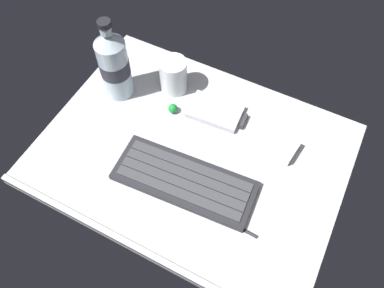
{
  "coord_description": "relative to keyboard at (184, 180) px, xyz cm",
  "views": [
    {
      "loc": [
        19.31,
        -37.49,
        70.96
      ],
      "look_at": [
        0.0,
        0.0,
        3.0
      ],
      "focal_mm": 35.78,
      "sensor_mm": 36.0,
      "label": 1
    }
  ],
  "objects": [
    {
      "name": "stylus_pen",
      "position": [
        13.0,
        -3.72,
        -0.46
      ],
      "size": [
        9.52,
        1.13,
        0.7
      ],
      "primitive_type": "cylinder",
      "rotation": [
        0.0,
        1.57,
        -0.04
      ],
      "color": "#26262B",
      "rests_on": "ground_plane"
    },
    {
      "name": "ground_plane",
      "position": [
        -2.0,
        7.04,
        -1.79
      ],
      "size": [
        64.0,
        48.0,
        2.8
      ],
      "color": "#B7BABC"
    },
    {
      "name": "keyboard",
      "position": [
        0.0,
        0.0,
        0.0
      ],
      "size": [
        29.68,
        12.94,
        1.7
      ],
      "color": "#232328",
      "rests_on": "ground_plane"
    },
    {
      "name": "charger_block",
      "position": [
        14.46,
        16.39,
        0.39
      ],
      "size": [
        7.67,
        6.47,
        2.4
      ],
      "primitive_type": "cube",
      "rotation": [
        0.0,
        0.0,
        -0.13
      ],
      "color": "white",
      "rests_on": "ground_plane"
    },
    {
      "name": "trackball_mouse",
      "position": [
        -10.79,
        14.82,
        0.29
      ],
      "size": [
        2.2,
        2.2,
        2.2
      ],
      "primitive_type": "sphere",
      "color": "#198C33",
      "rests_on": "ground_plane"
    },
    {
      "name": "juice_cup",
      "position": [
        -14.03,
        21.23,
        3.1
      ],
      "size": [
        6.4,
        6.4,
        8.5
      ],
      "color": "silver",
      "rests_on": "ground_plane"
    },
    {
      "name": "water_bottle",
      "position": [
        -24.94,
        14.45,
        8.2
      ],
      "size": [
        6.73,
        6.73,
        20.8
      ],
      "color": "silver",
      "rests_on": "ground_plane"
    },
    {
      "name": "handheld_device",
      "position": [
        -1.34,
        18.79,
        -0.08
      ],
      "size": [
        13.16,
        8.41,
        1.5
      ],
      "color": "#B7BABF",
      "rests_on": "ground_plane"
    }
  ]
}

